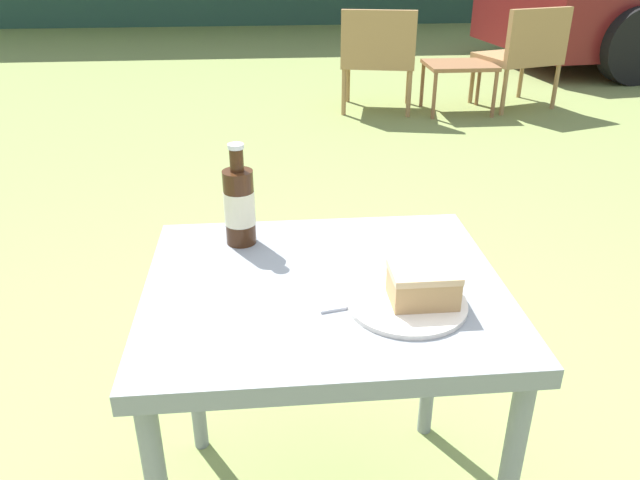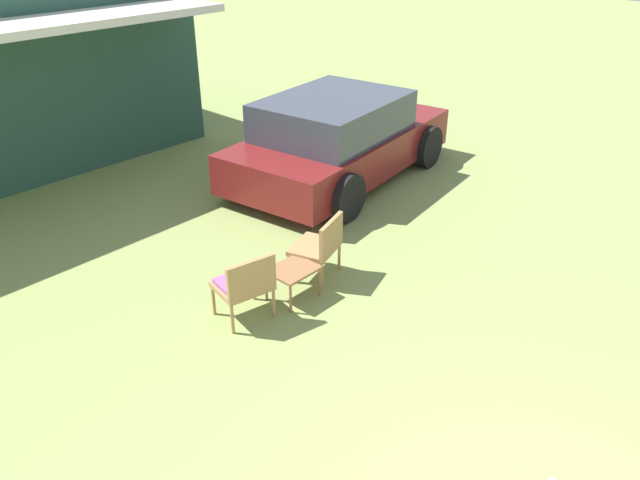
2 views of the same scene
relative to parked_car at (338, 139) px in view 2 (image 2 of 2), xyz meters
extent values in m
cube|color=maroon|center=(0.06, 0.01, -0.18)|extent=(4.35, 2.40, 0.62)
cube|color=#383D47|center=(-0.14, -0.02, 0.43)|extent=(2.48, 2.01, 0.59)
cylinder|color=black|center=(1.21, 1.14, -0.33)|extent=(0.73, 0.29, 0.71)
cylinder|color=black|center=(1.46, -0.79, -0.33)|extent=(0.73, 0.29, 0.71)
cylinder|color=black|center=(-1.33, 0.81, -0.33)|extent=(0.73, 0.29, 0.71)
cylinder|color=black|center=(-1.09, -1.12, -0.33)|extent=(0.73, 0.29, 0.71)
cylinder|color=#9E7547|center=(-3.38, -1.66, -0.50)|extent=(0.04, 0.04, 0.36)
cylinder|color=#9E7547|center=(-3.88, -1.56, -0.50)|extent=(0.04, 0.04, 0.36)
cylinder|color=#9E7547|center=(-3.46, -2.08, -0.50)|extent=(0.04, 0.04, 0.36)
cylinder|color=#9E7547|center=(-3.97, -1.98, -0.50)|extent=(0.04, 0.04, 0.36)
cube|color=#9E7547|center=(-3.67, -1.82, -0.29)|extent=(0.66, 0.59, 0.06)
cube|color=#9E7547|center=(-3.72, -2.03, -0.07)|extent=(0.57, 0.17, 0.38)
cube|color=#995193|center=(-3.67, -1.82, -0.23)|extent=(0.59, 0.51, 0.05)
cylinder|color=#9E7547|center=(-2.34, -1.54, -0.50)|extent=(0.04, 0.04, 0.36)
cylinder|color=#9E7547|center=(-2.83, -1.69, -0.50)|extent=(0.04, 0.04, 0.36)
cylinder|color=#9E7547|center=(-2.21, -1.95, -0.50)|extent=(0.04, 0.04, 0.36)
cylinder|color=#9E7547|center=(-2.70, -2.10, -0.50)|extent=(0.04, 0.04, 0.36)
cube|color=#9E7547|center=(-2.52, -1.82, -0.29)|extent=(0.69, 0.64, 0.06)
cube|color=#9E7547|center=(-2.46, -2.03, -0.07)|extent=(0.56, 0.22, 0.38)
cube|color=brown|center=(-3.04, -1.97, -0.31)|extent=(0.53, 0.44, 0.03)
cylinder|color=brown|center=(-3.28, -2.16, -0.50)|extent=(0.03, 0.03, 0.36)
cylinder|color=brown|center=(-2.80, -2.16, -0.50)|extent=(0.03, 0.03, 0.36)
cylinder|color=brown|center=(-3.28, -1.77, -0.50)|extent=(0.03, 0.03, 0.36)
cylinder|color=brown|center=(-2.80, -1.77, -0.50)|extent=(0.03, 0.03, 0.36)
camera|label=1|loc=(-4.61, -6.89, 0.65)|focal=35.00mm
camera|label=2|loc=(-7.31, -6.29, 3.37)|focal=35.00mm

